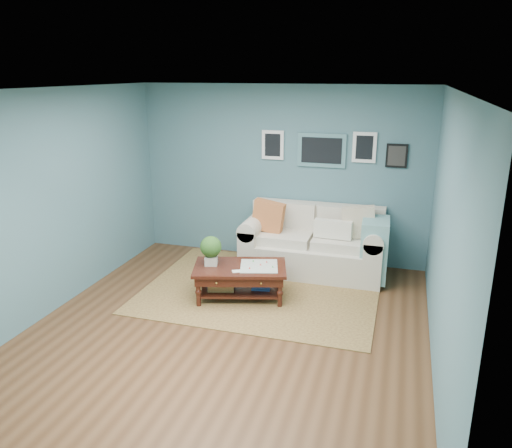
% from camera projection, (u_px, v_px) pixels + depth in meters
% --- Properties ---
extents(room_shell, '(5.00, 5.02, 2.70)m').
position_uv_depth(room_shell, '(229.00, 216.00, 5.46)').
color(room_shell, brown).
rests_on(room_shell, ground).
extents(area_rug, '(3.12, 2.50, 0.01)m').
position_uv_depth(area_rug, '(262.00, 289.00, 6.86)').
color(area_rug, brown).
rests_on(area_rug, ground).
extents(loveseat, '(2.10, 0.95, 1.08)m').
position_uv_depth(loveseat, '(319.00, 244.00, 7.35)').
color(loveseat, beige).
rests_on(loveseat, ground).
extents(coffee_table, '(1.34, 0.99, 0.83)m').
position_uv_depth(coffee_table, '(235.00, 271.00, 6.51)').
color(coffee_table, black).
rests_on(coffee_table, ground).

